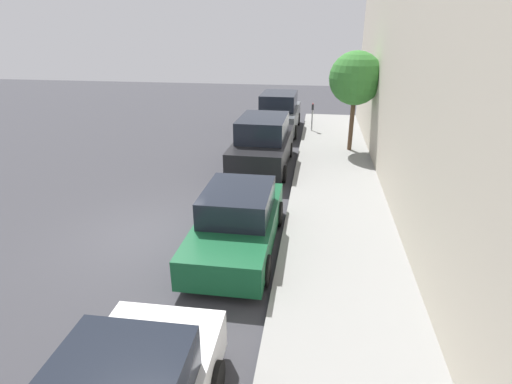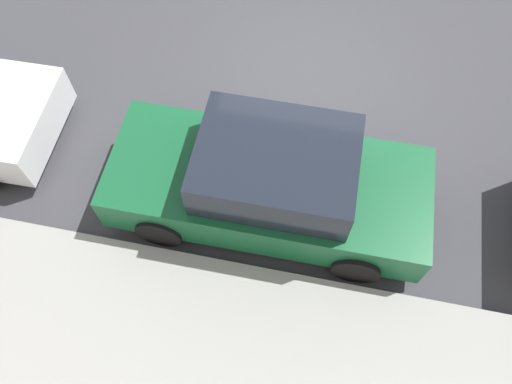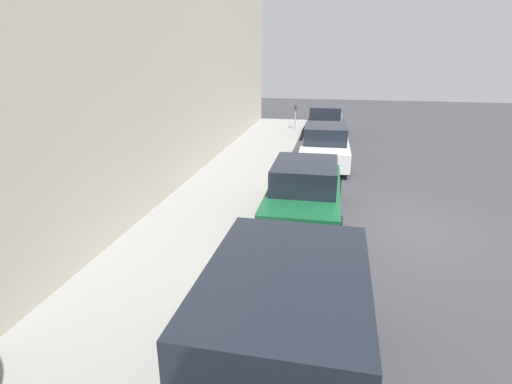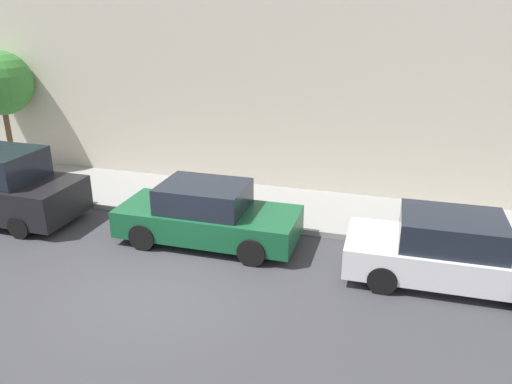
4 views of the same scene
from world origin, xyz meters
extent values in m
plane|color=#38383D|center=(0.00, 0.00, 0.00)|extent=(60.00, 60.00, 0.00)
cube|color=gray|center=(4.99, 0.00, 0.07)|extent=(2.98, 32.00, 0.15)
cylinder|color=black|center=(1.25, -4.54, 0.31)|extent=(0.22, 0.62, 0.62)
cylinder|color=black|center=(2.95, -4.54, 0.31)|extent=(0.22, 0.62, 0.62)
cube|color=#14512D|center=(2.45, -0.20, 0.56)|extent=(1.83, 4.51, 0.68)
cube|color=black|center=(2.45, -0.10, 1.22)|extent=(1.60, 2.11, 0.64)
cylinder|color=black|center=(1.60, 1.19, 0.34)|extent=(0.22, 0.67, 0.67)
cylinder|color=black|center=(3.30, 1.19, 0.34)|extent=(0.22, 0.67, 0.67)
cylinder|color=black|center=(1.60, -1.60, 0.34)|extent=(0.22, 0.67, 0.67)
cylinder|color=black|center=(3.30, -1.60, 0.34)|extent=(0.22, 0.67, 0.67)
cube|color=black|center=(2.20, 6.01, 0.70)|extent=(2.03, 4.83, 0.96)
cube|color=black|center=(2.20, 6.01, 1.58)|extent=(1.76, 2.62, 0.80)
cylinder|color=black|center=(1.27, 7.50, 0.30)|extent=(0.22, 0.61, 0.61)
cylinder|color=black|center=(3.13, 7.50, 0.30)|extent=(0.22, 0.61, 0.61)
cylinder|color=black|center=(1.27, 4.53, 0.30)|extent=(0.22, 0.61, 0.61)
cylinder|color=black|center=(3.13, 4.53, 0.30)|extent=(0.22, 0.61, 0.61)
cube|color=#4C5156|center=(2.21, 11.97, 0.70)|extent=(2.01, 4.82, 0.96)
cube|color=black|center=(2.21, 11.97, 1.58)|extent=(1.75, 2.62, 0.80)
cylinder|color=black|center=(1.28, 13.46, 0.34)|extent=(0.22, 0.68, 0.68)
cylinder|color=black|center=(3.14, 13.46, 0.34)|extent=(0.22, 0.68, 0.68)
cylinder|color=black|center=(1.28, 10.48, 0.34)|extent=(0.22, 0.68, 0.68)
cylinder|color=black|center=(3.14, 10.48, 0.34)|extent=(0.22, 0.68, 0.68)
cylinder|color=#ADADB2|center=(3.95, 11.76, 0.68)|extent=(0.07, 0.07, 1.06)
cube|color=#2D2D33|center=(3.95, 11.76, 1.35)|extent=(0.11, 0.15, 0.28)
cube|color=red|center=(3.95, 11.76, 1.51)|extent=(0.04, 0.09, 0.05)
cylinder|color=brown|center=(5.66, 8.51, 1.36)|extent=(0.19, 0.19, 2.42)
sphere|color=#387F33|center=(5.66, 8.51, 3.16)|extent=(2.16, 2.16, 2.16)
camera|label=1|loc=(4.23, -8.70, 5.10)|focal=28.00mm
camera|label=2|loc=(5.88, 0.31, 6.81)|focal=35.00mm
camera|label=3|loc=(1.81, 9.69, 4.13)|focal=28.00mm
camera|label=4|loc=(-8.15, -4.59, 5.70)|focal=35.00mm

